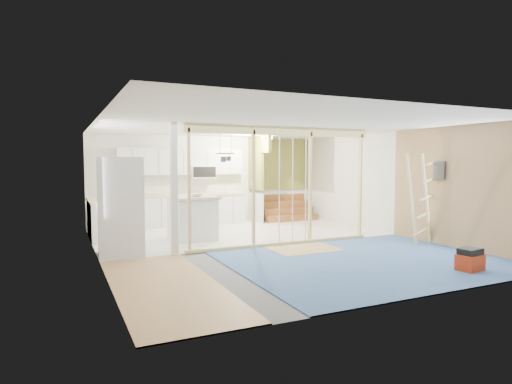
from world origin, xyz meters
name	(u,v)px	position (x,y,z in m)	size (l,w,h in m)	color
room	(270,187)	(0.00, 0.00, 1.30)	(7.01, 8.01, 2.61)	slate
floor_overlays	(272,245)	(0.07, 0.06, 0.01)	(7.00, 8.00, 0.03)	silver
stud_frame	(259,173)	(-0.27, 0.00, 1.61)	(4.66, 0.14, 2.60)	#D0BE7F
base_cabinets	(162,212)	(-1.61, 3.36, 0.47)	(4.45, 2.24, 0.93)	silver
upper_cabinets	(184,163)	(-0.84, 3.82, 1.82)	(3.60, 0.41, 0.85)	silver
green_partition	(276,191)	(2.04, 3.66, 0.94)	(2.25, 1.51, 2.60)	olive
pot_rack	(226,156)	(-0.31, 1.89, 2.00)	(0.52, 0.52, 0.72)	black
sheathing_panel	(464,188)	(3.48, -2.00, 1.30)	(0.02, 4.00, 2.60)	tan
electrical_panel	(439,170)	(3.43, -1.40, 1.65)	(0.04, 0.30, 0.40)	#343439
ceiling_light	(267,138)	(1.40, 3.00, 2.54)	(0.32, 0.32, 0.08)	#FFEABF
fridge	(121,207)	(-3.04, 0.45, 0.96)	(0.89, 0.86, 1.93)	silver
island	(192,218)	(-1.30, 1.49, 0.51)	(1.11, 1.11, 1.04)	silver
bowl	(197,195)	(-1.21, 1.39, 1.07)	(0.27, 0.27, 0.07)	silver
soap_bottle_a	(126,190)	(-2.49, 3.69, 1.08)	(0.12, 0.12, 0.31)	#AAAEBD
soap_bottle_b	(229,189)	(0.51, 3.74, 1.04)	(0.10, 0.10, 0.21)	white
toolbox	(470,260)	(2.09, -3.29, 0.19)	(0.45, 0.36, 0.39)	maroon
ladder	(421,199)	(3.11, -1.21, 1.03)	(1.08, 0.14, 2.01)	#DDCC87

